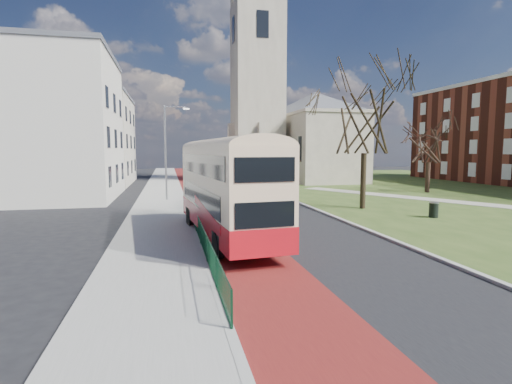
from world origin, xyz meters
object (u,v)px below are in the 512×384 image
object	(u,v)px
winter_tree_near	(365,109)
litter_bin	(434,210)
streetlamp	(167,147)
bus	(226,184)
winter_tree_far	(429,139)

from	to	relation	value
winter_tree_near	litter_bin	size ratio (longest dim) A/B	10.70
winter_tree_near	litter_bin	distance (m)	8.68
streetlamp	litter_bin	world-z (taller)	streetlamp
bus	litter_bin	size ratio (longest dim) A/B	11.71
streetlamp	winter_tree_far	xyz separation A→B (m)	(26.10, 1.12, 0.94)
streetlamp	winter_tree_near	distance (m)	16.46
bus	litter_bin	bearing A→B (deg)	6.91
streetlamp	winter_tree_near	size ratio (longest dim) A/B	0.76
winter_tree_near	streetlamp	bearing A→B (deg)	150.67
winter_tree_near	winter_tree_far	xyz separation A→B (m)	(11.96, 9.06, -1.82)
streetlamp	bus	xyz separation A→B (m)	(2.76, -15.82, -1.89)
winter_tree_near	bus	bearing A→B (deg)	-145.33
bus	winter_tree_far	xyz separation A→B (m)	(23.34, 16.94, 2.83)
bus	winter_tree_near	size ratio (longest dim) A/B	1.09
streetlamp	winter_tree_far	world-z (taller)	streetlamp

